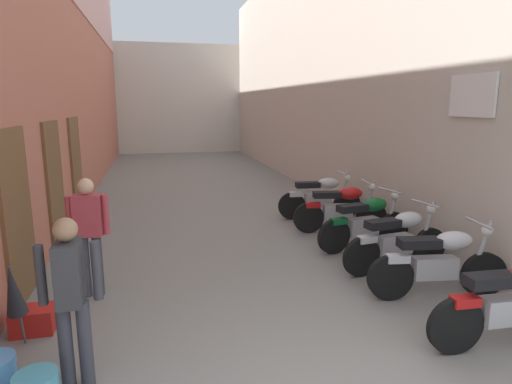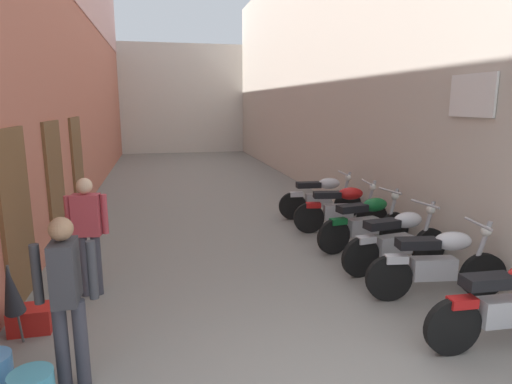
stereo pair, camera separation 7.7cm
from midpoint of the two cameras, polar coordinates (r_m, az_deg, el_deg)
ground_plane at (r=10.86m, az=-5.38°, el=-1.74°), size 36.18×36.18×0.00m
building_left at (r=12.74m, az=-22.70°, el=19.24°), size 0.45×20.18×8.69m
building_right at (r=13.35m, az=7.84°, el=15.99°), size 0.45×20.18×7.09m
building_far_end at (r=23.62m, az=-9.67°, el=11.94°), size 9.17×2.00×5.43m
motorcycle_nearest at (r=5.24m, az=30.89°, el=-12.45°), size 1.85×0.58×1.04m
motorcycle_second at (r=6.08m, az=23.18°, el=-8.49°), size 1.84×0.58×1.04m
motorcycle_third at (r=6.86m, az=18.39°, el=-5.91°), size 1.84×0.58×1.04m
motorcycle_fourth at (r=7.71m, az=14.52°, el=-3.77°), size 1.84×0.58×1.04m
motorcycle_fifth at (r=8.60m, az=11.42°, el=-2.03°), size 1.84×0.58×1.04m
motorcycle_sixth at (r=9.58m, az=8.79°, el=-0.55°), size 1.85×0.58×1.04m
pedestrian_by_doorway at (r=4.11m, az=-23.15°, el=-11.92°), size 0.52×0.34×1.57m
pedestrian_mid_alley at (r=5.98m, az=-20.94°, el=-4.45°), size 0.52×0.24×1.57m
plastic_crate at (r=5.58m, az=-27.05°, el=-14.65°), size 0.44×0.32×0.28m
umbrella_leaning at (r=5.01m, az=-29.16°, el=-11.14°), size 0.20×0.35×0.97m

